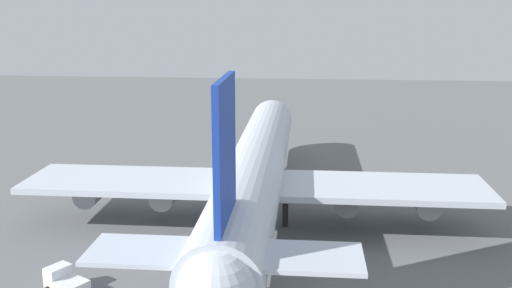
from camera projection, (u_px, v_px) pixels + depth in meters
name	position (u px, v px, depth m)	size (l,w,h in m)	color
ground_plane	(256.00, 216.00, 71.29)	(269.72, 269.72, 0.00)	slate
cargo_airplane	(256.00, 170.00, 69.73)	(67.43, 53.60, 20.30)	silver
cargo_loader	(65.00, 282.00, 51.98)	(3.97, 4.50, 2.36)	white
safety_cone_nose	(261.00, 152.00, 100.74)	(0.54, 0.54, 0.77)	orange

